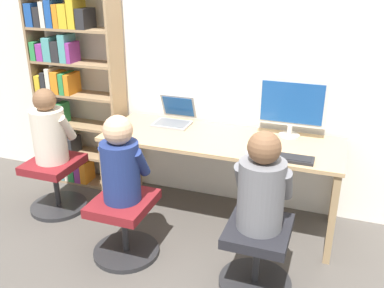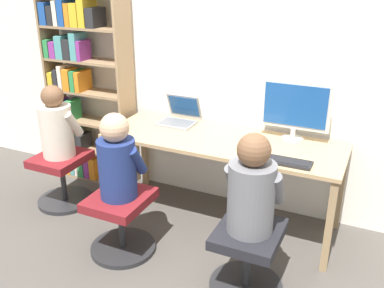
# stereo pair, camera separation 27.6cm
# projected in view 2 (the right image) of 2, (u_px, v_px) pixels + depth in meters

# --- Properties ---
(ground_plane) EXTENTS (14.00, 14.00, 0.00)m
(ground_plane) POSITION_uv_depth(u_px,v_px,m) (204.00, 241.00, 3.42)
(ground_plane) COLOR #4C4742
(wall_back) EXTENTS (10.00, 0.05, 2.60)m
(wall_back) POSITION_uv_depth(u_px,v_px,m) (242.00, 62.00, 3.55)
(wall_back) COLOR white
(wall_back) RESTS_ON ground_plane
(desk) EXTENTS (1.92, 0.68, 0.76)m
(desk) POSITION_uv_depth(u_px,v_px,m) (222.00, 147.00, 3.45)
(desk) COLOR tan
(desk) RESTS_ON ground_plane
(desktop_monitor) EXTENTS (0.54, 0.17, 0.47)m
(desktop_monitor) POSITION_uv_depth(u_px,v_px,m) (295.00, 109.00, 3.31)
(desktop_monitor) COLOR beige
(desktop_monitor) RESTS_ON desk
(laptop) EXTENTS (0.31, 0.32, 0.23)m
(laptop) POSITION_uv_depth(u_px,v_px,m) (179.00, 118.00, 3.75)
(laptop) COLOR gray
(laptop) RESTS_ON desk
(keyboard) EXTENTS (0.40, 0.13, 0.03)m
(keyboard) POSITION_uv_depth(u_px,v_px,m) (283.00, 161.00, 3.00)
(keyboard) COLOR #232326
(keyboard) RESTS_ON desk
(computer_mouse_by_keyboard) EXTENTS (0.07, 0.11, 0.04)m
(computer_mouse_by_keyboard) POSITION_uv_depth(u_px,v_px,m) (248.00, 154.00, 3.10)
(computer_mouse_by_keyboard) COLOR silver
(computer_mouse_by_keyboard) RESTS_ON desk
(office_chair_left) EXTENTS (0.50, 0.50, 0.48)m
(office_chair_left) POSITION_uv_depth(u_px,v_px,m) (248.00, 256.00, 2.82)
(office_chair_left) COLOR #262628
(office_chair_left) RESTS_ON ground_plane
(office_chair_right) EXTENTS (0.50, 0.50, 0.48)m
(office_chair_right) POSITION_uv_depth(u_px,v_px,m) (121.00, 220.00, 3.22)
(office_chair_right) COLOR #262628
(office_chair_right) RESTS_ON ground_plane
(person_at_monitor) EXTENTS (0.36, 0.32, 0.66)m
(person_at_monitor) POSITION_uv_depth(u_px,v_px,m) (252.00, 189.00, 2.63)
(person_at_monitor) COLOR slate
(person_at_monitor) RESTS_ON office_chair_left
(person_at_laptop) EXTENTS (0.33, 0.29, 0.64)m
(person_at_laptop) POSITION_uv_depth(u_px,v_px,m) (117.00, 160.00, 3.03)
(person_at_laptop) COLOR navy
(person_at_laptop) RESTS_ON office_chair_right
(bookshelf) EXTENTS (0.87, 0.26, 1.83)m
(bookshelf) POSITION_uv_depth(u_px,v_px,m) (79.00, 88.00, 4.13)
(bookshelf) COLOR #997A56
(bookshelf) RESTS_ON ground_plane
(office_chair_side) EXTENTS (0.50, 0.50, 0.48)m
(office_chair_side) POSITION_uv_depth(u_px,v_px,m) (63.00, 176.00, 3.89)
(office_chair_side) COLOR #262628
(office_chair_side) RESTS_ON ground_plane
(person_near_shelf) EXTENTS (0.34, 0.31, 0.64)m
(person_near_shelf) POSITION_uv_depth(u_px,v_px,m) (56.00, 125.00, 3.70)
(person_near_shelf) COLOR beige
(person_near_shelf) RESTS_ON office_chair_side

